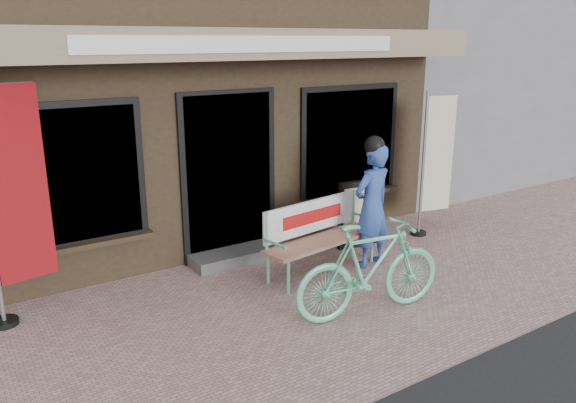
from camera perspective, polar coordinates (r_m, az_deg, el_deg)
ground at (r=6.11m, az=3.04°, el=-11.17°), size 70.00×70.00×0.00m
storefront at (r=9.87m, az=-14.69°, el=16.76°), size 7.00×6.77×6.00m
neighbor_right_near at (r=15.33m, az=17.44°, el=15.45°), size 10.00×7.00×5.60m
bench at (r=6.97m, az=3.06°, el=-2.97°), size 1.68×0.65×0.89m
person at (r=7.10m, az=8.54°, el=-0.18°), size 0.62×0.45×1.68m
bicycle at (r=5.92m, az=8.34°, el=-6.76°), size 1.77×0.74×1.03m
nobori_red at (r=6.16m, az=-26.09°, el=0.20°), size 0.74×0.31×2.49m
nobori_cream at (r=8.44m, az=14.75°, el=3.92°), size 0.63×0.27×2.11m
menu_stand at (r=7.78m, az=6.79°, el=-1.27°), size 0.48×0.16×0.95m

